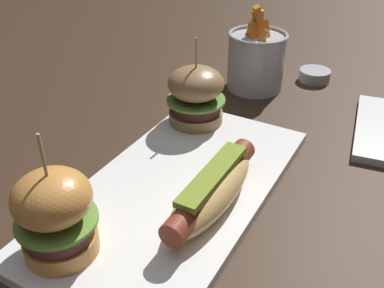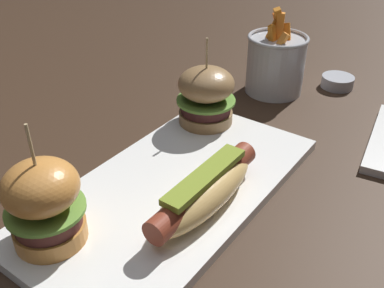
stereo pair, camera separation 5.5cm
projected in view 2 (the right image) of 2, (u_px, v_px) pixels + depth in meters
The scene contains 7 objects.
ground_plane at pixel (173, 194), 0.56m from camera, with size 3.00×3.00×0.00m, color #382619.
platter_main at pixel (173, 189), 0.55m from camera, with size 0.41×0.21×0.01m, color white.
hot_dog at pixel (205, 190), 0.50m from camera, with size 0.19×0.05×0.05m.
slider_left at pixel (44, 203), 0.44m from camera, with size 0.08×0.08×0.14m.
slider_right at pixel (206, 95), 0.66m from camera, with size 0.09×0.09×0.13m.
fries_bucket at pixel (276, 63), 0.78m from camera, with size 0.11×0.11×0.15m.
sauce_ramekin at pixel (337, 81), 0.82m from camera, with size 0.06×0.06×0.02m.
Camera 2 is at (-0.34, -0.27, 0.35)m, focal length 40.94 mm.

